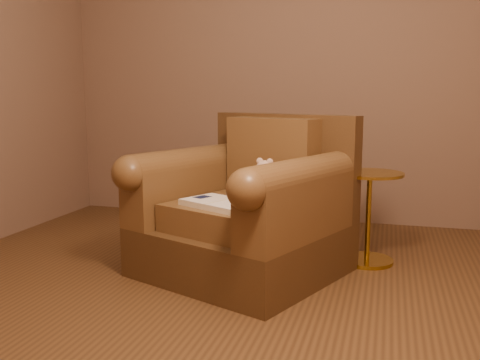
# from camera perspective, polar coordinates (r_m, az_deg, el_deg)

# --- Properties ---
(floor) EXTENTS (4.00, 4.00, 0.00)m
(floor) POSITION_cam_1_polar(r_m,az_deg,el_deg) (2.95, -2.12, -12.66)
(floor) COLOR brown
(floor) RESTS_ON ground
(armchair) EXTENTS (1.38, 1.35, 0.97)m
(armchair) POSITION_cam_1_polar(r_m,az_deg,el_deg) (3.31, 0.76, -3.46)
(armchair) COLOR #493118
(armchair) RESTS_ON floor
(teddy_bear) EXTENTS (0.18, 0.21, 0.25)m
(teddy_bear) POSITION_cam_1_polar(r_m,az_deg,el_deg) (3.32, 2.40, -0.25)
(teddy_bear) COLOR beige
(teddy_bear) RESTS_ON armchair
(guidebook) EXTENTS (0.52, 0.44, 0.04)m
(guidebook) POSITION_cam_1_polar(r_m,az_deg,el_deg) (3.05, -2.01, -2.53)
(guidebook) COLOR beige
(guidebook) RESTS_ON armchair
(side_table) EXTENTS (0.43, 0.43, 0.60)m
(side_table) POSITION_cam_1_polar(r_m,az_deg,el_deg) (3.58, 13.54, -3.59)
(side_table) COLOR gold
(side_table) RESTS_ON floor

